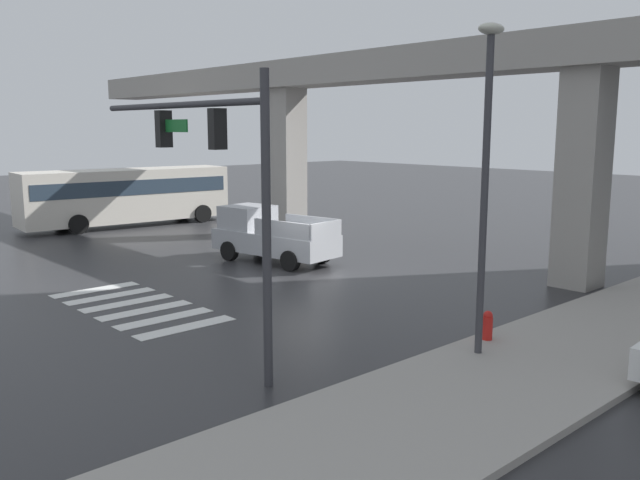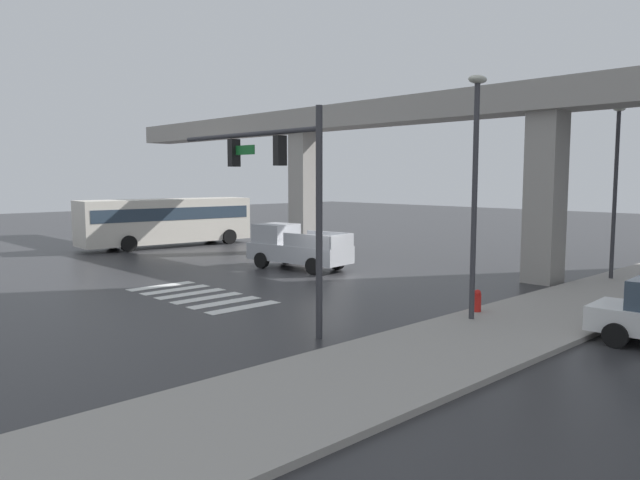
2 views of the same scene
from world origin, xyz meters
name	(u,v)px [view 2 (image 2 of 2)]	position (x,y,z in m)	size (l,w,h in m)	color
ground_plane	(322,277)	(0.00, 0.00, 0.00)	(120.00, 120.00, 0.00)	#2D2D30
crosswalk_stripes	(199,296)	(0.00, -6.25, 0.01)	(6.05, 2.80, 0.01)	silver
elevated_overpass	(404,125)	(0.00, 5.59, 6.88)	(48.58, 2.00, 8.17)	#9E9991
sidewalk_east	(579,305)	(10.42, 2.00, 0.07)	(4.00, 36.00, 0.15)	#9E9991
pickup_truck	(294,248)	(-2.74, 0.79, 0.99)	(5.33, 2.66, 2.08)	#A8AAAF
city_bus	(167,219)	(-15.31, 1.12, 1.72)	(3.43, 10.97, 2.99)	beige
traffic_signal_mast	(278,176)	(5.59, -7.09, 4.38)	(6.49, 0.32, 6.20)	#38383D
street_lamp_near_corner	(475,170)	(9.22, -2.66, 4.56)	(0.44, 0.70, 7.24)	#38383D
street_lamp_mid_block	(616,172)	(9.22, 7.88, 4.56)	(0.44, 0.70, 7.24)	#38383D
fire_hydrant	(477,303)	(8.82, -1.71, 0.43)	(0.24, 0.24, 0.85)	red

